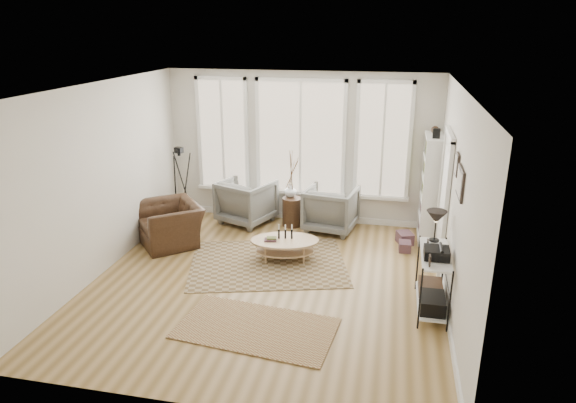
% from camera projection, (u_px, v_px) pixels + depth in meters
% --- Properties ---
extents(room, '(5.50, 5.54, 2.90)m').
position_uv_depth(room, '(268.00, 192.00, 7.34)').
color(room, '#A78551').
rests_on(room, ground).
extents(bay_window, '(4.14, 0.12, 2.24)m').
position_uv_depth(bay_window, '(300.00, 140.00, 9.77)').
color(bay_window, tan).
rests_on(bay_window, ground).
extents(door, '(0.09, 1.06, 2.22)m').
position_uv_depth(door, '(444.00, 199.00, 7.98)').
color(door, silver).
rests_on(door, ground).
extents(bookcase, '(0.31, 0.85, 2.06)m').
position_uv_depth(bookcase, '(431.00, 188.00, 9.06)').
color(bookcase, white).
rests_on(bookcase, ground).
extents(low_shelf, '(0.38, 1.08, 1.30)m').
position_uv_depth(low_shelf, '(433.00, 275.00, 6.88)').
color(low_shelf, white).
rests_on(low_shelf, ground).
extents(wall_art, '(0.04, 0.88, 0.44)m').
position_uv_depth(wall_art, '(459.00, 178.00, 6.42)').
color(wall_art, black).
rests_on(wall_art, ground).
extents(rug_main, '(2.90, 2.46, 0.01)m').
position_uv_depth(rug_main, '(268.00, 263.00, 8.38)').
color(rug_main, brown).
rests_on(rug_main, ground).
extents(rug_runner, '(2.10, 1.32, 0.01)m').
position_uv_depth(rug_runner, '(256.00, 328.00, 6.57)').
color(rug_runner, brown).
rests_on(rug_runner, ground).
extents(coffee_table, '(1.23, 0.91, 0.51)m').
position_uv_depth(coffee_table, '(284.00, 244.00, 8.44)').
color(coffee_table, tan).
rests_on(coffee_table, ground).
extents(armchair_left, '(1.21, 1.22, 0.86)m').
position_uv_depth(armchair_left, '(247.00, 201.00, 10.00)').
color(armchair_left, slate).
rests_on(armchair_left, ground).
extents(armchair_right, '(1.04, 1.06, 0.84)m').
position_uv_depth(armchair_right, '(331.00, 209.00, 9.63)').
color(armchair_right, slate).
rests_on(armchair_right, ground).
extents(side_table, '(0.37, 0.37, 1.57)m').
position_uv_depth(side_table, '(292.00, 188.00, 9.73)').
color(side_table, '#3B2518').
rests_on(side_table, ground).
extents(vase, '(0.30, 0.30, 0.25)m').
position_uv_depth(vase, '(290.00, 190.00, 9.84)').
color(vase, silver).
rests_on(vase, side_table).
extents(accent_chair, '(1.48, 1.47, 0.73)m').
position_uv_depth(accent_chair, '(170.00, 224.00, 9.05)').
color(accent_chair, '#3B2518').
rests_on(accent_chair, ground).
extents(tripod_camera, '(0.53, 0.53, 1.50)m').
position_uv_depth(tripod_camera, '(182.00, 188.00, 9.93)').
color(tripod_camera, black).
rests_on(tripod_camera, ground).
extents(book_stack_near, '(0.34, 0.38, 0.20)m').
position_uv_depth(book_stack_near, '(405.00, 238.00, 9.12)').
color(book_stack_near, maroon).
rests_on(book_stack_near, ground).
extents(book_stack_far, '(0.21, 0.26, 0.16)m').
position_uv_depth(book_stack_far, '(405.00, 246.00, 8.82)').
color(book_stack_far, maroon).
rests_on(book_stack_far, ground).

